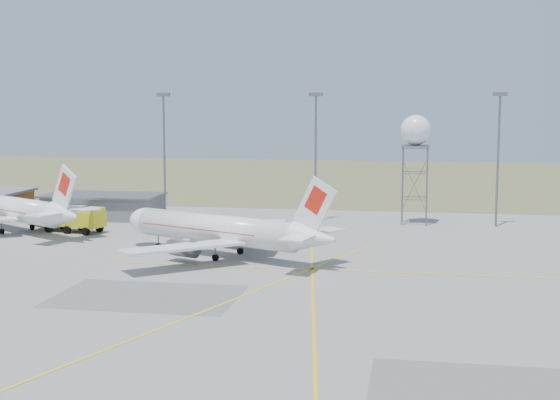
% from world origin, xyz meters
% --- Properties ---
extents(ground, '(400.00, 400.00, 0.00)m').
position_xyz_m(ground, '(0.00, 0.00, 0.00)').
color(ground, '#9A9A95').
rests_on(ground, ground).
extents(grass_strip, '(400.00, 120.00, 0.03)m').
position_xyz_m(grass_strip, '(0.00, 140.00, 0.01)').
color(grass_strip, brown).
rests_on(grass_strip, ground).
extents(building_grey, '(19.00, 10.00, 3.90)m').
position_xyz_m(building_grey, '(-45.00, 64.00, 1.97)').
color(building_grey, slate).
rests_on(building_grey, ground).
extents(mast_a, '(2.20, 0.50, 20.50)m').
position_xyz_m(mast_a, '(-35.00, 66.00, 12.07)').
color(mast_a, slate).
rests_on(mast_a, ground).
extents(mast_b, '(2.20, 0.50, 20.50)m').
position_xyz_m(mast_b, '(-10.00, 66.00, 12.07)').
color(mast_b, slate).
rests_on(mast_b, ground).
extents(mast_c, '(2.20, 0.50, 20.50)m').
position_xyz_m(mast_c, '(18.00, 66.00, 12.07)').
color(mast_c, slate).
rests_on(mast_c, ground).
extents(airliner_main, '(30.02, 27.99, 10.71)m').
position_xyz_m(airliner_main, '(-17.89, 35.68, 3.28)').
color(airliner_main, white).
rests_on(airliner_main, ground).
extents(airliner_far, '(28.82, 26.50, 10.62)m').
position_xyz_m(airliner_far, '(-52.96, 49.00, 3.25)').
color(airliner_far, white).
rests_on(airliner_far, ground).
extents(radar_tower, '(4.71, 4.71, 17.04)m').
position_xyz_m(radar_tower, '(5.58, 66.51, 9.56)').
color(radar_tower, slate).
rests_on(radar_tower, ground).
extents(fire_truck, '(9.90, 5.56, 3.77)m').
position_xyz_m(fire_truck, '(-43.35, 49.67, 1.81)').
color(fire_truck, yellow).
rests_on(fire_truck, ground).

